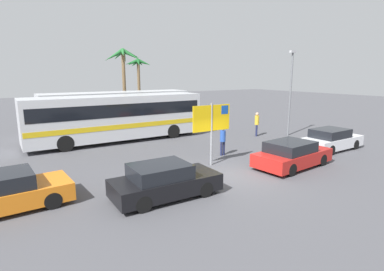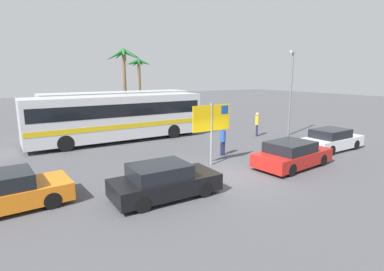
% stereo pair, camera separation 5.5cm
% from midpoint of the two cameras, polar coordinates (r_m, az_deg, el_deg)
% --- Properties ---
extents(ground, '(120.00, 120.00, 0.00)m').
position_cam_midpoint_polar(ground, '(14.25, 7.42, -7.49)').
color(ground, '#4C4C51').
extents(bus_front_coach, '(11.99, 2.71, 3.17)m').
position_cam_midpoint_polar(bus_front_coach, '(21.69, -13.74, 3.66)').
color(bus_front_coach, silver).
rests_on(bus_front_coach, ground).
extents(bus_rear_coach, '(11.99, 2.71, 3.17)m').
position_cam_midpoint_polar(bus_rear_coach, '(25.93, -13.57, 4.89)').
color(bus_rear_coach, silver).
rests_on(bus_rear_coach, ground).
extents(ferry_sign, '(2.20, 0.11, 3.20)m').
position_cam_midpoint_polar(ferry_sign, '(15.28, 3.93, 2.85)').
color(ferry_sign, gray).
rests_on(ferry_sign, ground).
extents(car_black, '(4.12, 1.87, 1.32)m').
position_cam_midpoint_polar(car_black, '(11.65, -5.18, -8.52)').
color(car_black, black).
rests_on(car_black, ground).
extents(car_white, '(4.23, 1.81, 1.32)m').
position_cam_midpoint_polar(car_white, '(20.59, 24.82, -0.73)').
color(car_white, silver).
rests_on(car_white, ground).
extents(car_red, '(4.44, 2.27, 1.32)m').
position_cam_midpoint_polar(car_red, '(16.09, 18.36, -3.42)').
color(car_red, red).
rests_on(car_red, ground).
extents(car_orange, '(4.09, 2.09, 1.32)m').
position_cam_midpoint_polar(car_orange, '(12.36, -31.53, -9.05)').
color(car_orange, orange).
rests_on(car_orange, ground).
extents(pedestrian_crossing_lot, '(0.32, 0.32, 1.80)m').
position_cam_midpoint_polar(pedestrian_crossing_lot, '(23.31, 12.22, 2.47)').
color(pedestrian_crossing_lot, '#1E2347').
rests_on(pedestrian_crossing_lot, ground).
extents(pedestrian_near_sign, '(0.32, 0.32, 1.68)m').
position_cam_midpoint_polar(pedestrian_near_sign, '(17.44, 5.90, -0.57)').
color(pedestrian_near_sign, '#1E2347').
rests_on(pedestrian_near_sign, ground).
extents(lamp_post_left_side, '(0.56, 0.20, 6.29)m').
position_cam_midpoint_polar(lamp_post_left_side, '(24.00, 18.17, 8.18)').
color(lamp_post_left_side, slate).
rests_on(lamp_post_left_side, ground).
extents(palm_tree_seaside, '(3.58, 3.70, 6.98)m').
position_cam_midpoint_polar(palm_tree_seaside, '(30.07, -12.67, 13.36)').
color(palm_tree_seaside, brown).
rests_on(palm_tree_seaside, ground).
extents(palm_tree_inland, '(2.92, 2.86, 6.29)m').
position_cam_midpoint_polar(palm_tree_inland, '(35.00, -9.90, 12.20)').
color(palm_tree_inland, brown).
rests_on(palm_tree_inland, ground).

